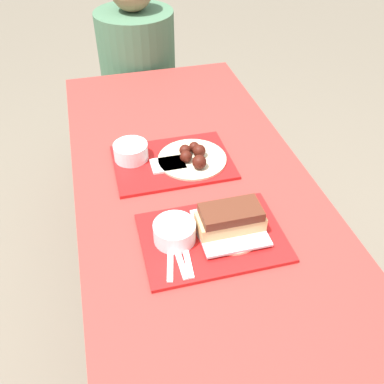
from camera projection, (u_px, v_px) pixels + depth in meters
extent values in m
plane|color=#706656|center=(197.00, 318.00, 1.86)|extent=(12.00, 12.00, 0.00)
cube|color=maroon|center=(198.00, 196.00, 1.40)|extent=(0.78, 1.86, 0.04)
cylinder|color=maroon|center=(92.00, 154.00, 2.19)|extent=(0.07, 0.07, 0.68)
cylinder|color=maroon|center=(216.00, 137.00, 2.32)|extent=(0.07, 0.07, 0.68)
cube|color=maroon|center=(145.00, 104.00, 2.42)|extent=(0.74, 0.28, 0.04)
cylinder|color=maroon|center=(95.00, 144.00, 2.51)|extent=(0.06, 0.06, 0.41)
cylinder|color=maroon|center=(198.00, 130.00, 2.63)|extent=(0.06, 0.06, 0.41)
cube|color=red|center=(212.00, 238.00, 1.22)|extent=(0.41, 0.29, 0.01)
cube|color=red|center=(173.00, 162.00, 1.49)|extent=(0.41, 0.29, 0.01)
cylinder|color=silver|center=(175.00, 232.00, 1.19)|extent=(0.12, 0.12, 0.06)
cylinder|color=beige|center=(174.00, 226.00, 1.18)|extent=(0.10, 0.10, 0.01)
cylinder|color=beige|center=(230.00, 229.00, 1.23)|extent=(0.19, 0.19, 0.01)
cube|color=silver|center=(230.00, 228.00, 1.23)|extent=(0.19, 0.19, 0.01)
cube|color=#DBB275|center=(230.00, 221.00, 1.21)|extent=(0.19, 0.09, 0.04)
cube|color=#562819|center=(231.00, 212.00, 1.19)|extent=(0.17, 0.09, 0.03)
cube|color=white|center=(178.00, 255.00, 1.16)|extent=(0.02, 0.17, 0.00)
cube|color=white|center=(186.00, 254.00, 1.16)|extent=(0.03, 0.17, 0.00)
cube|color=white|center=(170.00, 257.00, 1.16)|extent=(0.05, 0.17, 0.00)
cylinder|color=silver|center=(131.00, 151.00, 1.48)|extent=(0.12, 0.12, 0.06)
cylinder|color=beige|center=(130.00, 146.00, 1.47)|extent=(0.10, 0.10, 0.01)
cylinder|color=beige|center=(192.00, 159.00, 1.49)|extent=(0.24, 0.24, 0.01)
sphere|color=#42140C|center=(199.00, 151.00, 1.48)|extent=(0.05, 0.05, 0.05)
sphere|color=#42140C|center=(194.00, 147.00, 1.51)|extent=(0.04, 0.04, 0.04)
sphere|color=#42140C|center=(186.00, 150.00, 1.49)|extent=(0.04, 0.04, 0.04)
sphere|color=#42140C|center=(186.00, 156.00, 1.46)|extent=(0.04, 0.04, 0.04)
sphere|color=#42140C|center=(199.00, 162.00, 1.43)|extent=(0.05, 0.05, 0.05)
cube|color=white|center=(168.00, 164.00, 1.47)|extent=(0.12, 0.08, 0.01)
cylinder|color=#477051|center=(137.00, 59.00, 2.25)|extent=(0.40, 0.40, 0.49)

